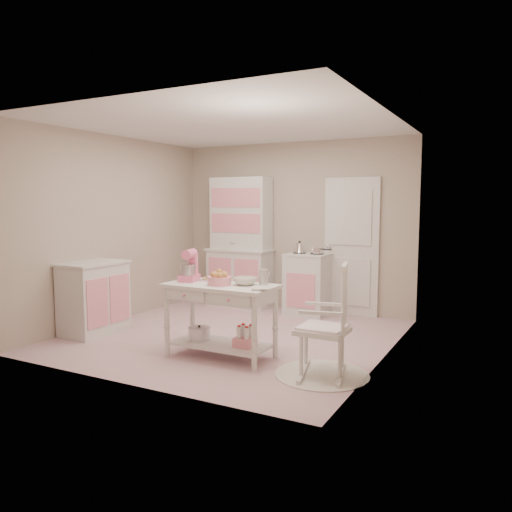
% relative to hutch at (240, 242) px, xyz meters
% --- Properties ---
extents(room_shell, '(3.84, 3.84, 2.62)m').
position_rel_hutch_xyz_m(room_shell, '(0.83, -1.66, 0.61)').
color(room_shell, '#C87D92').
rests_on(room_shell, ground).
extents(door, '(0.82, 0.05, 2.04)m').
position_rel_hutch_xyz_m(door, '(1.78, 0.21, -0.02)').
color(door, white).
rests_on(door, ground).
extents(hutch, '(1.06, 0.50, 2.08)m').
position_rel_hutch_xyz_m(hutch, '(0.00, 0.00, 0.00)').
color(hutch, white).
rests_on(hutch, ground).
extents(stove, '(0.62, 0.57, 0.92)m').
position_rel_hutch_xyz_m(stove, '(1.20, -0.05, -0.58)').
color(stove, white).
rests_on(stove, ground).
extents(base_cabinet, '(0.54, 0.84, 0.92)m').
position_rel_hutch_xyz_m(base_cabinet, '(-0.80, -2.36, -0.58)').
color(base_cabinet, white).
rests_on(base_cabinet, ground).
extents(lace_rug, '(0.92, 0.92, 0.01)m').
position_rel_hutch_xyz_m(lace_rug, '(2.34, -2.49, -1.03)').
color(lace_rug, white).
rests_on(lace_rug, ground).
extents(rocking_chair, '(0.64, 0.82, 1.10)m').
position_rel_hutch_xyz_m(rocking_chair, '(2.34, -2.49, -0.49)').
color(rocking_chair, white).
rests_on(rocking_chair, ground).
extents(work_table, '(1.20, 0.60, 0.80)m').
position_rel_hutch_xyz_m(work_table, '(1.16, -2.45, -0.64)').
color(work_table, white).
rests_on(work_table, ground).
extents(stand_mixer, '(0.26, 0.32, 0.34)m').
position_rel_hutch_xyz_m(stand_mixer, '(0.74, -2.43, -0.07)').
color(stand_mixer, pink).
rests_on(stand_mixer, work_table).
extents(cookie_tray, '(0.34, 0.24, 0.02)m').
position_rel_hutch_xyz_m(cookie_tray, '(1.01, -2.27, -0.23)').
color(cookie_tray, silver).
rests_on(cookie_tray, work_table).
extents(bread_basket, '(0.25, 0.25, 0.09)m').
position_rel_hutch_xyz_m(bread_basket, '(1.18, -2.50, -0.19)').
color(bread_basket, pink).
rests_on(bread_basket, work_table).
extents(mixing_bowl, '(0.25, 0.25, 0.08)m').
position_rel_hutch_xyz_m(mixing_bowl, '(1.42, -2.37, -0.20)').
color(mixing_bowl, beige).
rests_on(mixing_bowl, work_table).
extents(metal_pitcher, '(0.10, 0.10, 0.17)m').
position_rel_hutch_xyz_m(metal_pitcher, '(1.60, -2.29, -0.16)').
color(metal_pitcher, silver).
rests_on(metal_pitcher, work_table).
extents(recipe_book, '(0.25, 0.28, 0.02)m').
position_rel_hutch_xyz_m(recipe_book, '(1.61, -2.57, -0.23)').
color(recipe_book, beige).
rests_on(recipe_book, work_table).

